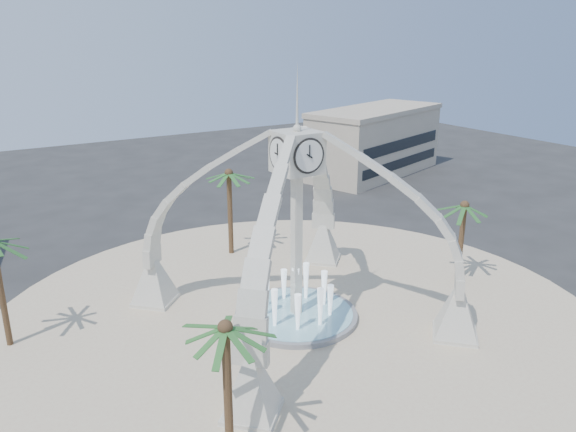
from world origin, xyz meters
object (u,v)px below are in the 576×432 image
palm_north (229,174)px  palm_south (225,330)px  palm_east (465,206)px  fountain (296,314)px  clock_tower (297,225)px

palm_north → palm_south: palm_north is taller
palm_east → fountain: bearing=174.5°
palm_east → palm_north: (-12.21, 13.77, 1.07)m
palm_south → fountain: bearing=43.9°
palm_east → palm_north: size_ratio=0.85×
clock_tower → palm_north: (1.43, 12.45, 0.39)m
clock_tower → palm_east: clock_tower is taller
palm_north → palm_east: bearing=-48.4°
palm_east → palm_south: size_ratio=0.96×
palm_north → palm_south: 23.67m
clock_tower → fountain: 6.20m
palm_east → palm_south: palm_south is taller
palm_east → palm_north: 18.43m
fountain → palm_north: (1.43, 12.45, 6.59)m
palm_east → palm_south: bearing=-161.9°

